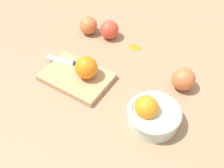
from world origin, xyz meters
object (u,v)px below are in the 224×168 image
Objects in this scene: apple_front_right at (109,30)px; apple_front_right_2 at (88,25)px; bowl at (153,114)px; cutting_board at (77,77)px; apple_front_left at (183,79)px; knife at (71,62)px; orange_on_board at (86,68)px.

apple_front_right_2 is at bearing 7.93° from apple_front_right.
cutting_board is (0.30, -0.05, -0.03)m from bowl.
apple_front_left is at bearing -158.30° from cutting_board.
cutting_board is 3.17× the size of apple_front_right_2.
apple_front_right_2 reaches higher than knife.
bowl reaches higher than knife.
apple_front_right reaches higher than apple_front_right_2.
apple_front_right reaches higher than cutting_board.
knife is 2.10× the size of apple_front_right_2.
orange_on_board reaches higher than apple_front_right.
bowl is 0.69× the size of cutting_board.
apple_front_right is at bearing -79.29° from orange_on_board.
orange_on_board is at bearing 162.38° from knife.
knife is at bearing -39.30° from cutting_board.
orange_on_board is 1.02× the size of apple_front_right.
cutting_board is at bearing 140.70° from knife.
cutting_board is 1.50× the size of knife.
cutting_board is 0.27m from apple_front_right.
orange_on_board is at bearing 100.71° from apple_front_right.
cutting_board is at bearing 20.51° from orange_on_board.
apple_front_left is at bearing -101.20° from bowl.
cutting_board is at bearing 92.59° from apple_front_right.
bowl is 0.45m from apple_front_right.
bowl is at bearing 134.80° from apple_front_right.
apple_front_right is at bearing -87.41° from cutting_board.
orange_on_board reaches higher than knife.
knife is 0.22m from apple_front_right_2.
apple_front_right is (0.05, -0.25, -0.02)m from orange_on_board.
apple_front_right_2 is at bearing -36.83° from bowl.
apple_front_right_2 is (0.14, -0.24, -0.02)m from orange_on_board.
orange_on_board is 0.99× the size of apple_front_left.
cutting_board is 3.03× the size of orange_on_board.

